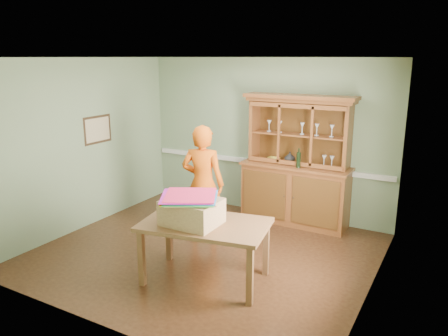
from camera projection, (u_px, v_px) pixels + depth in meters
The scene contains 14 objects.
floor at pixel (205, 253), 6.21m from camera, with size 4.50×4.50×0.00m, color #4A2C17.
ceiling at pixel (203, 57), 5.54m from camera, with size 4.50×4.50×0.00m, color white.
wall_back at pixel (265, 137), 7.57m from camera, with size 4.50×4.50×0.00m, color gray.
wall_left at pixel (84, 145), 6.94m from camera, with size 4.00×4.00×0.00m, color gray.
wall_right at pixel (378, 184), 4.81m from camera, with size 4.00×4.00×0.00m, color gray.
wall_front at pixel (95, 203), 4.18m from camera, with size 4.50×4.50×0.00m, color gray.
chair_rail at pixel (264, 163), 7.66m from camera, with size 4.41×0.05×0.08m, color silver.
framed_map at pixel (98, 130), 7.13m from camera, with size 0.03×0.60×0.46m.
window_panel at pixel (371, 177), 4.53m from camera, with size 0.03×0.96×1.36m.
china_hutch at pixel (296, 179), 7.19m from camera, with size 1.81×0.60×2.13m.
dining_table at pixel (205, 230), 5.30m from camera, with size 1.65×1.16×0.76m.
cardboard_box at pixel (192, 212), 5.21m from camera, with size 0.65×0.52×0.30m, color tan.
kite_stack at pixel (189, 197), 5.16m from camera, with size 0.79×0.79×0.06m.
person at pixel (203, 184), 6.45m from camera, with size 0.64×0.42×1.76m, color #E05A0E.
Camera 1 is at (3.02, -4.86, 2.71)m, focal length 35.00 mm.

